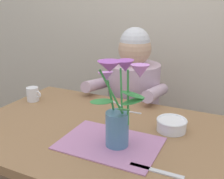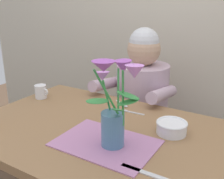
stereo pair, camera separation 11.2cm
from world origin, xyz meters
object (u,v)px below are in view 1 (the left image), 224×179
Objects in this scene: flower_vase at (119,105)px; ceramic_bowl at (172,124)px; dinner_knife at (156,171)px; seated_person at (133,113)px; ceramic_mug at (33,94)px.

flower_vase is 0.31m from ceramic_bowl.
flower_vase is 2.62× the size of ceramic_bowl.
flower_vase is 0.28m from dinner_knife.
ceramic_mug is (-0.44, -0.47, 0.22)m from seated_person.
ceramic_bowl is 0.72× the size of dinner_knife.
ceramic_mug is at bearing 178.55° from ceramic_bowl.
ceramic_bowl is at bearing 94.39° from dinner_knife.
flower_vase is 3.83× the size of ceramic_mug.
ceramic_mug is (-0.84, 0.34, 0.04)m from dinner_knife.
ceramic_bowl reaches higher than dinner_knife.
ceramic_bowl is at bearing -1.45° from ceramic_mug.
seated_person is at bearing 106.66° from flower_vase.
dinner_knife is at bearing -22.17° from ceramic_mug.
ceramic_mug reaches higher than dinner_knife.
seated_person is at bearing 127.23° from ceramic_bowl.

